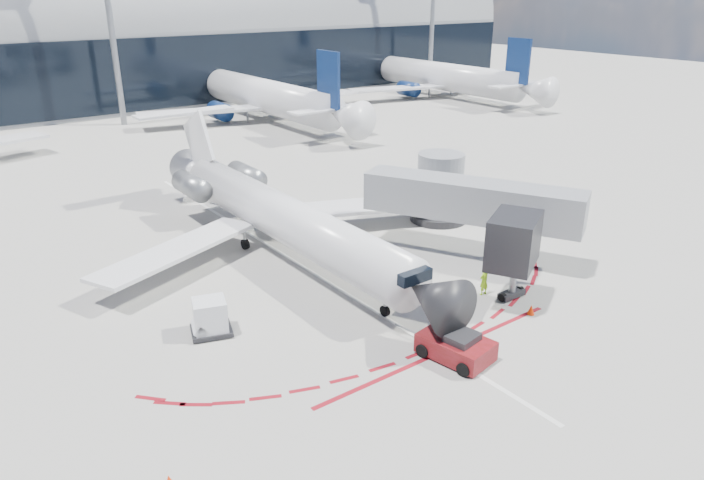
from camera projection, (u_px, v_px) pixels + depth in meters
ground at (304, 267)px, 36.92m from camera, size 260.00×260.00×0.00m
apron_centerline at (287, 256)px, 38.41m from camera, size 0.25×40.00×0.01m
apron_stop_bar at (441, 352)px, 28.36m from camera, size 14.00×0.25×0.01m
terminal_building at (35, 43)px, 82.10m from camera, size 150.00×24.15×24.00m
jet_bridge at (462, 201)px, 38.97m from camera, size 10.03×15.20×4.90m
light_mast_centre at (109, 14)px, 70.74m from camera, size 0.70×0.70×25.00m
light_mast_east at (433, 7)px, 98.40m from camera, size 0.70×0.70×25.00m
regional_jet at (276, 213)px, 38.47m from camera, size 23.65×29.17×7.30m
pushback_tug at (456, 346)px, 27.72m from camera, size 2.61×5.12×1.30m
ramp_worker at (484, 281)px, 33.41m from camera, size 0.58×0.39×1.58m
uld_container at (210, 317)px, 29.54m from camera, size 2.28×2.09×1.76m
safety_cone_right at (531, 310)px, 31.54m from camera, size 0.38×0.38×0.52m
bg_airliner_2 at (258, 71)px, 77.11m from camera, size 35.92×38.03×11.62m
bg_airliner_3 at (437, 56)px, 93.95m from camera, size 35.70×37.81×11.55m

